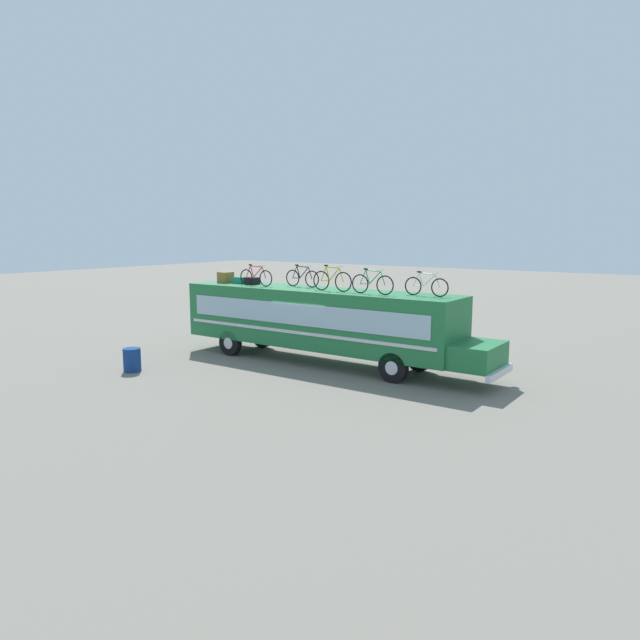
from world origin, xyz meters
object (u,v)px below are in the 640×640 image
at_px(luggage_bag_1, 226,277).
at_px(trash_bin, 132,360).
at_px(luggage_bag_3, 252,281).
at_px(rooftop_bicycle_1, 256,277).
at_px(bus, 321,319).
at_px(rooftop_bicycle_3, 332,280).
at_px(rooftop_bicycle_4, 372,283).
at_px(luggage_bag_2, 240,280).
at_px(rooftop_bicycle_5, 426,286).
at_px(rooftop_bicycle_2, 302,278).

distance_m(luggage_bag_1, trash_bin, 5.88).
bearing_deg(luggage_bag_3, rooftop_bicycle_1, -35.95).
distance_m(bus, rooftop_bicycle_3, 1.78).
distance_m(luggage_bag_1, rooftop_bicycle_1, 2.13).
relative_size(bus, rooftop_bicycle_3, 7.67).
relative_size(luggage_bag_3, rooftop_bicycle_4, 0.29).
xyz_separation_m(luggage_bag_2, luggage_bag_3, (0.71, 0.00, 0.01)).
distance_m(luggage_bag_3, rooftop_bicycle_3, 4.38).
bearing_deg(luggage_bag_1, rooftop_bicycle_3, -2.80).
distance_m(rooftop_bicycle_4, rooftop_bicycle_5, 1.92).
relative_size(luggage_bag_2, trash_bin, 0.60).
bearing_deg(rooftop_bicycle_5, luggage_bag_2, -179.16).
relative_size(bus, luggage_bag_1, 24.34).
xyz_separation_m(luggage_bag_2, rooftop_bicycle_3, (5.07, -0.36, 0.27)).
bearing_deg(luggage_bag_1, luggage_bag_3, 2.91).
bearing_deg(rooftop_bicycle_4, trash_bin, -146.73).
xyz_separation_m(rooftop_bicycle_4, rooftop_bicycle_5, (1.84, 0.55, -0.02)).
height_order(bus, trash_bin, bus).
bearing_deg(bus, rooftop_bicycle_4, -8.69).
distance_m(rooftop_bicycle_2, trash_bin, 7.29).
relative_size(rooftop_bicycle_5, trash_bin, 1.89).
height_order(bus, rooftop_bicycle_5, rooftop_bicycle_5).
relative_size(rooftop_bicycle_2, rooftop_bicycle_5, 1.00).
height_order(luggage_bag_2, luggage_bag_3, luggage_bag_3).
bearing_deg(luggage_bag_1, rooftop_bicycle_1, -9.83).
bearing_deg(trash_bin, rooftop_bicycle_2, 56.73).
relative_size(bus, rooftop_bicycle_4, 7.78).
distance_m(bus, rooftop_bicycle_2, 1.99).
bearing_deg(luggage_bag_3, rooftop_bicycle_4, -3.94).
bearing_deg(rooftop_bicycle_1, rooftop_bicycle_2, 22.86).
distance_m(luggage_bag_3, rooftop_bicycle_1, 0.78).
xyz_separation_m(rooftop_bicycle_1, rooftop_bicycle_2, (1.81, 0.76, 0.00)).
bearing_deg(rooftop_bicycle_1, rooftop_bicycle_3, 1.18).
height_order(bus, rooftop_bicycle_3, rooftop_bicycle_3).
height_order(luggage_bag_2, trash_bin, luggage_bag_2).
distance_m(bus, rooftop_bicycle_4, 3.00).
xyz_separation_m(rooftop_bicycle_1, trash_bin, (-1.86, -4.84, -2.86)).
height_order(luggage_bag_1, luggage_bag_2, luggage_bag_1).
distance_m(luggage_bag_2, rooftop_bicycle_3, 5.09).
relative_size(rooftop_bicycle_1, rooftop_bicycle_4, 1.01).
bearing_deg(rooftop_bicycle_3, bus, 156.47).
bearing_deg(rooftop_bicycle_4, rooftop_bicycle_1, -179.84).
bearing_deg(rooftop_bicycle_2, luggage_bag_3, -172.32).
distance_m(luggage_bag_1, rooftop_bicycle_2, 3.93).
height_order(luggage_bag_2, rooftop_bicycle_2, rooftop_bicycle_2).
distance_m(bus, rooftop_bicycle_5, 4.64).
xyz_separation_m(rooftop_bicycle_2, rooftop_bicycle_5, (5.56, -0.20, -0.02)).
distance_m(luggage_bag_2, luggage_bag_3, 0.71).
bearing_deg(rooftop_bicycle_3, rooftop_bicycle_1, -178.82).
relative_size(bus, rooftop_bicycle_2, 8.07).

